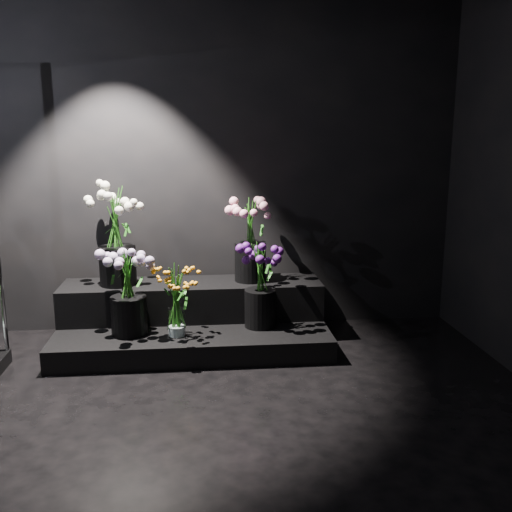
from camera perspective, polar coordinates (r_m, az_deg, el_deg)
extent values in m
plane|color=black|center=(3.05, -3.53, -19.21)|extent=(4.00, 4.00, 0.00)
plane|color=black|center=(4.60, -4.75, 9.89)|extent=(4.00, 0.00, 4.00)
plane|color=black|center=(0.63, 1.95, -5.36)|extent=(4.00, 0.00, 4.00)
cube|color=black|center=(4.36, -6.31, -7.98)|extent=(2.00, 0.89, 0.17)
cube|color=black|center=(4.50, -6.35, -4.34)|extent=(2.00, 0.45, 0.28)
cylinder|color=white|center=(4.11, -7.93, -6.55)|extent=(0.13, 0.13, 0.21)
cylinder|color=black|center=(4.20, -12.58, -5.80)|extent=(0.26, 0.26, 0.28)
cylinder|color=black|center=(4.25, 0.41, -5.24)|extent=(0.23, 0.23, 0.28)
cylinder|color=black|center=(4.47, -13.65, -0.93)|extent=(0.28, 0.28, 0.30)
cylinder|color=black|center=(4.46, -0.58, -0.55)|extent=(0.24, 0.24, 0.31)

